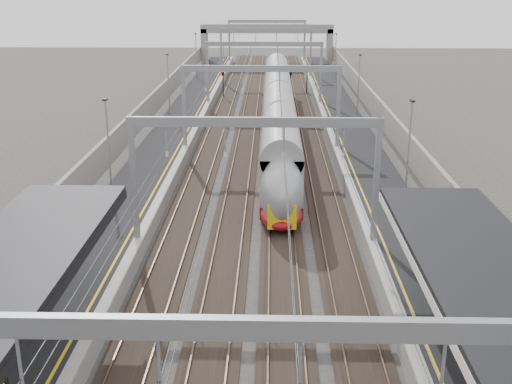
{
  "coord_description": "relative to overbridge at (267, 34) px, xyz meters",
  "views": [
    {
      "loc": [
        0.84,
        -9.7,
        14.26
      ],
      "look_at": [
        0.0,
        25.07,
        2.61
      ],
      "focal_mm": 45.0,
      "sensor_mm": 36.0,
      "label": 1
    }
  ],
  "objects": [
    {
      "name": "overbridge",
      "position": [
        0.0,
        0.0,
        0.0
      ],
      "size": [
        22.0,
        2.2,
        6.9
      ],
      "color": "gray",
      "rests_on": "ground"
    },
    {
      "name": "wall_right",
      "position": [
        11.2,
        -55.0,
        -3.71
      ],
      "size": [
        0.3,
        120.0,
        3.2
      ],
      "primitive_type": "cube",
      "color": "gray",
      "rests_on": "ground"
    },
    {
      "name": "platform_right",
      "position": [
        8.0,
        -55.0,
        -4.81
      ],
      "size": [
        4.0,
        120.0,
        1.0
      ],
      "primitive_type": "cube",
      "color": "black",
      "rests_on": "ground"
    },
    {
      "name": "overhead_line",
      "position": [
        0.0,
        -48.38,
        0.83
      ],
      "size": [
        13.0,
        140.0,
        6.6
      ],
      "color": "gray",
      "rests_on": "platform_left"
    },
    {
      "name": "train",
      "position": [
        1.5,
        -52.99,
        -3.25
      ],
      "size": [
        2.66,
        48.39,
        4.2
      ],
      "color": "maroon",
      "rests_on": "ground"
    },
    {
      "name": "signal_green",
      "position": [
        -5.2,
        -29.88,
        -2.89
      ],
      "size": [
        0.32,
        0.32,
        3.48
      ],
      "color": "black",
      "rests_on": "ground"
    },
    {
      "name": "platform_left",
      "position": [
        -8.0,
        -55.0,
        -4.81
      ],
      "size": [
        4.0,
        120.0,
        1.0
      ],
      "primitive_type": "cube",
      "color": "black",
      "rests_on": "ground"
    },
    {
      "name": "tracks",
      "position": [
        0.0,
        -55.0,
        -5.26
      ],
      "size": [
        11.4,
        140.0,
        0.2
      ],
      "color": "black",
      "rests_on": "ground"
    },
    {
      "name": "signal_red_near",
      "position": [
        3.2,
        -29.23,
        -2.89
      ],
      "size": [
        0.32,
        0.32,
        3.48
      ],
      "color": "black",
      "rests_on": "ground"
    },
    {
      "name": "wall_left",
      "position": [
        -11.2,
        -55.0,
        -3.71
      ],
      "size": [
        0.3,
        120.0,
        3.2
      ],
      "primitive_type": "cube",
      "color": "gray",
      "rests_on": "ground"
    },
    {
      "name": "signal_red_far",
      "position": [
        5.4,
        -26.81,
        -2.89
      ],
      "size": [
        0.32,
        0.32,
        3.48
      ],
      "color": "black",
      "rests_on": "ground"
    }
  ]
}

